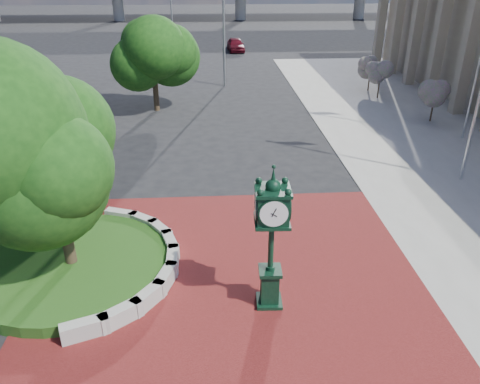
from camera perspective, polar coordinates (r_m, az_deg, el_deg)
name	(u,v)px	position (r m, az deg, el deg)	size (l,w,h in m)	color
ground	(228,266)	(15.56, -1.44, -8.95)	(200.00, 200.00, 0.00)	black
plaza	(230,284)	(14.75, -1.28, -11.14)	(12.00, 12.00, 0.04)	maroon
planter_wall	(144,262)	(15.57, -11.57, -8.34)	(2.96, 6.77, 0.54)	#9E9B93
grass_bed	(73,266)	(16.10, -19.73, -8.52)	(6.10, 6.10, 0.40)	#194012
tree_planter	(53,165)	(14.48, -21.84, 3.04)	(5.20, 5.20, 6.33)	#38281C
tree_street	(153,61)	(31.42, -10.54, 15.45)	(4.40, 4.40, 5.45)	#38281C
post_clock	(271,234)	(12.69, 3.85, -5.11)	(0.94, 0.94, 4.34)	black
parked_car	(236,45)	(53.47, -0.53, 17.53)	(1.65, 4.10, 1.40)	#510B17
street_lamp_near	(227,7)	(37.29, -1.62, 21.64)	(2.24, 0.57, 10.03)	slate
shrub_near	(435,96)	(31.18, 22.63, 10.70)	(1.20, 1.20, 2.20)	#38281C
shrub_mid	(380,76)	(35.57, 16.71, 13.36)	(1.20, 1.20, 2.20)	#38281C
shrub_far	(370,70)	(37.52, 15.60, 14.13)	(1.20, 1.20, 2.20)	#38281C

